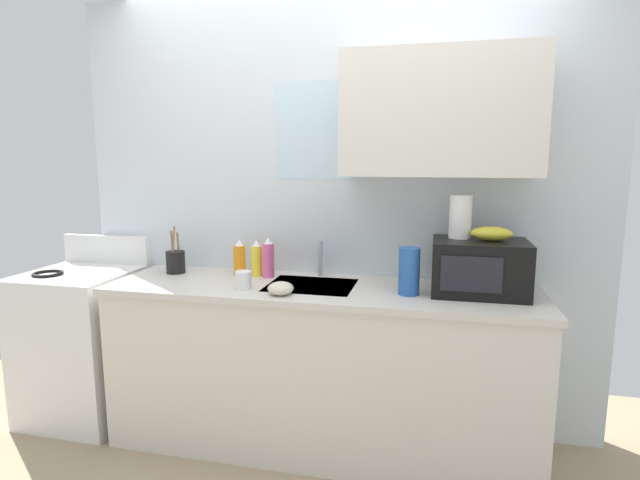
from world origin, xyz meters
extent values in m
cube|color=silver|center=(0.00, 0.35, 1.25)|extent=(3.05, 0.10, 2.50)
cube|color=silver|center=(0.59, 0.14, 1.79)|extent=(0.98, 0.32, 0.62)
cube|color=silver|center=(-0.05, 0.31, 1.73)|extent=(0.56, 0.02, 0.55)
cube|color=silver|center=(0.00, 0.00, 0.43)|extent=(2.25, 0.60, 0.86)
cube|color=beige|center=(0.00, 0.00, 0.88)|extent=(2.28, 0.63, 0.03)
cube|color=#9EA0A5|center=(-0.05, 0.02, 0.83)|extent=(0.46, 0.38, 0.14)
cylinder|color=#B2B5BA|center=(-0.05, 0.24, 1.00)|extent=(0.03, 0.03, 0.21)
cube|color=white|center=(-1.49, 0.00, 0.45)|extent=(0.60, 0.60, 0.90)
torus|color=black|center=(-1.61, -0.10, 0.91)|extent=(0.17, 0.17, 0.02)
cube|color=white|center=(-1.49, 0.28, 0.99)|extent=(0.60, 0.04, 0.18)
cube|color=black|center=(0.81, 0.05, 1.04)|extent=(0.46, 0.34, 0.27)
cube|color=black|center=(0.76, -0.12, 1.04)|extent=(0.28, 0.01, 0.17)
ellipsoid|color=gold|center=(0.86, 0.05, 1.20)|extent=(0.20, 0.11, 0.07)
cylinder|color=white|center=(0.71, 0.10, 1.28)|extent=(0.11, 0.11, 0.22)
cylinder|color=#E55999|center=(-0.33, 0.14, 1.00)|extent=(0.06, 0.06, 0.19)
cone|color=white|center=(-0.33, 0.14, 1.11)|extent=(0.05, 0.05, 0.04)
cylinder|color=yellow|center=(-0.41, 0.16, 0.99)|extent=(0.06, 0.06, 0.17)
cone|color=white|center=(-0.41, 0.16, 1.09)|extent=(0.05, 0.05, 0.04)
cylinder|color=orange|center=(-0.52, 0.16, 0.99)|extent=(0.07, 0.07, 0.17)
cone|color=white|center=(-0.52, 0.16, 1.09)|extent=(0.05, 0.05, 0.04)
cylinder|color=#2659A5|center=(0.47, -0.05, 1.02)|extent=(0.10, 0.10, 0.24)
cylinder|color=white|center=(-0.37, -0.14, 0.95)|extent=(0.08, 0.08, 0.09)
cylinder|color=black|center=(-0.91, 0.12, 0.97)|extent=(0.11, 0.11, 0.13)
cylinder|color=olive|center=(-0.92, 0.12, 1.05)|extent=(0.01, 0.03, 0.22)
cylinder|color=olive|center=(-0.89, 0.13, 1.04)|extent=(0.03, 0.02, 0.20)
cylinder|color=olive|center=(-0.91, 0.10, 1.06)|extent=(0.03, 0.03, 0.24)
ellipsoid|color=beige|center=(-0.15, -0.20, 0.93)|extent=(0.13, 0.13, 0.06)
camera|label=1|loc=(0.58, -2.50, 1.57)|focal=28.06mm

